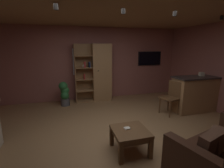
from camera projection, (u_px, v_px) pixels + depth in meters
floor at (117, 137)px, 3.46m from camera, size 6.39×5.59×0.02m
wall_back at (93, 64)px, 5.83m from camera, size 6.51×0.06×2.53m
ceiling at (118, 7)px, 2.90m from camera, size 6.39×5.59×0.02m
window_pane_back at (83, 62)px, 5.69m from camera, size 0.72×0.01×0.90m
bookshelf_cabinet at (99, 73)px, 5.68m from camera, size 1.23×0.41×1.96m
kitchen_bar_counter at (198, 94)px, 4.80m from camera, size 1.57×0.60×1.02m
tissue_box at (202, 74)px, 4.76m from camera, size 0.14×0.14×0.11m
coffee_table at (130, 134)px, 2.90m from camera, size 0.61×0.62×0.42m
table_book_0 at (127, 128)px, 2.92m from camera, size 0.11×0.09×0.02m
dining_chair at (172, 95)px, 4.56m from camera, size 0.52×0.52×0.92m
potted_floor_plant at (64, 93)px, 5.22m from camera, size 0.32×0.34×0.78m
wall_mounted_tv at (150, 58)px, 6.32m from camera, size 0.93×0.06×0.52m
track_light_spot_1 at (56, 7)px, 2.54m from camera, size 0.07×0.07×0.09m
track_light_spot_2 at (123, 11)px, 2.86m from camera, size 0.07×0.07×0.09m
track_light_spot_3 at (175, 14)px, 3.07m from camera, size 0.07×0.07×0.09m
track_light_spot_4 at (222, 17)px, 3.46m from camera, size 0.07×0.07×0.09m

